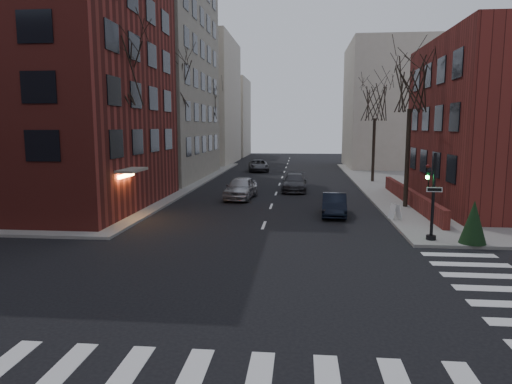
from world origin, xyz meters
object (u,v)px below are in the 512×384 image
streetlamp_far (216,136)px  car_lane_far (258,166)px  tree_left_a (116,72)px  parked_sedan (334,205)px  tree_left_c (207,103)px  streetlamp_near (168,141)px  car_lane_silver (241,188)px  tree_right_b (375,102)px  tree_left_b (173,84)px  traffic_signal (432,202)px  car_lane_gray (294,182)px  evergreen_shrub (474,222)px  tree_right_a (411,83)px  sandwich_board (395,212)px

streetlamp_far → car_lane_far: (5.07, 0.27, -3.54)m
tree_left_a → parked_sedan: size_ratio=2.53×
tree_left_c → streetlamp_near: size_ratio=1.55×
car_lane_silver → car_lane_far: car_lane_silver is taller
tree_left_a → car_lane_far: tree_left_a is taller
tree_right_b → car_lane_far: bearing=139.3°
tree_left_b → parked_sedan: tree_left_b is taller
car_lane_silver → traffic_signal: bearing=-44.3°
tree_left_a → car_lane_far: 29.86m
tree_left_a → car_lane_silver: tree_left_a is taller
car_lane_silver → car_lane_gray: (3.91, 4.54, -0.10)m
traffic_signal → tree_left_c: (-16.74, 31.01, 6.12)m
evergreen_shrub → streetlamp_far: bearing=118.1°
tree_left_c → car_lane_gray: (10.25, -14.38, -7.31)m
tree_left_a → tree_left_b: bearing=90.0°
traffic_signal → streetlamp_near: bearing=141.1°
tree_right_a → evergreen_shrub: size_ratio=5.00×
traffic_signal → streetlamp_far: (-16.14, 33.01, 2.33)m
parked_sedan → evergreen_shrub: (5.66, -6.66, 0.46)m
tree_right_b → sandwich_board: (-1.50, -18.29, -7.01)m
tree_right_a → streetlamp_near: 17.87m
tree_left_c → car_lane_far: tree_left_c is taller
parked_sedan → car_lane_far: car_lane_far is taller
tree_left_a → streetlamp_far: 28.32m
tree_right_b → car_lane_far: tree_right_b is taller
car_lane_gray → tree_right_a: bearing=-44.9°
car_lane_silver → car_lane_far: 21.20m
tree_left_c → car_lane_silver: size_ratio=2.02×
evergreen_shrub → sandwich_board: bearing=114.3°
tree_left_b → streetlamp_far: 16.68m
tree_right_a → sandwich_board: size_ratio=11.30×
streetlamp_far → car_lane_far: bearing=3.0°
parked_sedan → car_lane_silver: bearing=141.0°
evergreen_shrub → streetlamp_near: bearing=142.9°
tree_left_b → tree_right_b: size_ratio=1.18×
tree_left_c → car_lane_gray: 19.11m
parked_sedan → sandwich_board: bearing=-20.3°
parked_sedan → car_lane_silver: car_lane_silver is taller
tree_left_c → streetlamp_far: tree_left_c is taller
tree_left_b → traffic_signal: bearing=-45.5°
tree_left_b → tree_right_a: 19.35m
car_lane_gray → evergreen_shrub: evergreen_shrub is taller
streetlamp_far → car_lane_far: 6.19m
streetlamp_far → car_lane_silver: bearing=-74.7°
tree_right_b → car_lane_silver: (-11.27, -10.93, -6.77)m
streetlamp_near → car_lane_silver: bearing=-9.2°
tree_left_c → parked_sedan: tree_left_c is taller
traffic_signal → tree_right_b: size_ratio=0.44×
tree_left_b → tree_left_c: (0.00, 14.00, -0.88)m
streetlamp_far → car_lane_silver: size_ratio=1.31×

